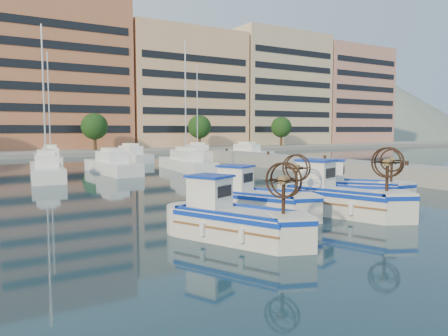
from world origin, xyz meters
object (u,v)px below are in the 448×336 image
(fishing_boat_b, at_px, (256,198))
(fishing_boat_c, at_px, (339,196))
(fishing_boat_a, at_px, (234,218))
(fishing_boat_d, at_px, (351,187))

(fishing_boat_b, relative_size, fishing_boat_c, 0.90)
(fishing_boat_a, bearing_deg, fishing_boat_d, -3.53)
(fishing_boat_a, distance_m, fishing_boat_d, 9.81)
(fishing_boat_a, height_order, fishing_boat_b, fishing_boat_b)
(fishing_boat_b, height_order, fishing_boat_d, fishing_boat_d)
(fishing_boat_c, bearing_deg, fishing_boat_b, 133.85)
(fishing_boat_c, relative_size, fishing_boat_d, 1.13)
(fishing_boat_b, bearing_deg, fishing_boat_d, -23.13)
(fishing_boat_b, distance_m, fishing_boat_d, 6.18)
(fishing_boat_b, distance_m, fishing_boat_c, 3.64)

